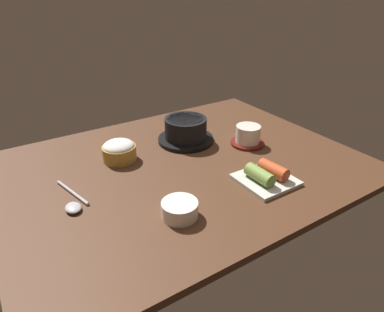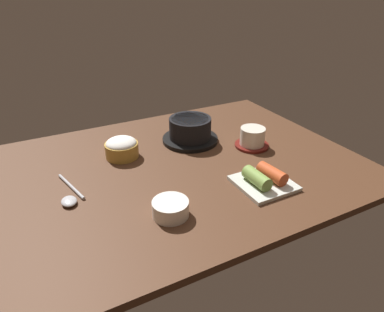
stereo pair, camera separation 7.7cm
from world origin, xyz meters
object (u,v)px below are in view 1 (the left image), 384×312
stone_pot (186,130)px  kimchi_plate (266,176)px  side_bowl_near (180,209)px  spoon (73,203)px  tea_cup_with_saucer (249,136)px  rice_bowl (119,150)px

stone_pot → kimchi_plate: stone_pot is taller
side_bowl_near → spoon: (-19.07, 17.29, -1.38)cm
stone_pot → side_bowl_near: 39.39cm
stone_pot → spoon: (-40.99, -15.39, -3.19)cm
tea_cup_with_saucer → spoon: tea_cup_with_saucer is taller
rice_bowl → kimchi_plate: bearing=-49.3°
stone_pot → tea_cup_with_saucer: stone_pot is taller
rice_bowl → spoon: bearing=-139.9°
tea_cup_with_saucer → side_bowl_near: bearing=-152.1°
stone_pot → tea_cup_with_saucer: 20.16cm
stone_pot → side_bowl_near: size_ratio=2.16×
stone_pot → kimchi_plate: bearing=-81.8°
rice_bowl → side_bowl_near: size_ratio=1.18×
side_bowl_near → kimchi_plate: bearing=0.7°
tea_cup_with_saucer → side_bowl_near: tea_cup_with_saucer is taller
stone_pot → rice_bowl: stone_pot is taller
side_bowl_near → tea_cup_with_saucer: bearing=27.9°
stone_pot → side_bowl_near: bearing=-123.8°
stone_pot → kimchi_plate: 32.78cm
rice_bowl → kimchi_plate: 42.40cm
tea_cup_with_saucer → kimchi_plate: (-10.81, -19.47, -1.26)cm
stone_pot → kimchi_plate: (4.65, -32.38, -2.11)cm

